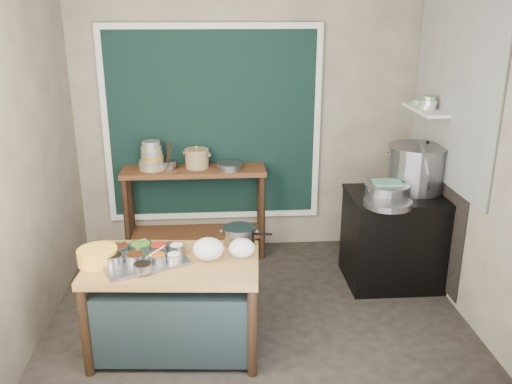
{
  "coord_description": "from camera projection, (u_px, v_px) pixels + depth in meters",
  "views": [
    {
      "loc": [
        -0.3,
        -4.02,
        2.51
      ],
      "look_at": [
        0.01,
        0.25,
        1.04
      ],
      "focal_mm": 38.0,
      "sensor_mm": 36.0,
      "label": 1
    }
  ],
  "objects": [
    {
      "name": "soot_patch",
      "position": [
        435.0,
        208.0,
        5.13
      ],
      "size": [
        0.01,
        1.3,
        1.3
      ],
      "primitive_type": "cube",
      "color": "black",
      "rests_on": "right_wall"
    },
    {
      "name": "wall_shelf",
      "position": [
        426.0,
        110.0,
        5.02
      ],
      "size": [
        0.22,
        0.7,
        0.03
      ],
      "primitive_type": "cube",
      "color": "beige",
      "rests_on": "right_wall"
    },
    {
      "name": "plastic_bag_a",
      "position": [
        208.0,
        249.0,
        3.94
      ],
      "size": [
        0.24,
        0.21,
        0.17
      ],
      "primitive_type": "ellipsoid",
      "rotation": [
        0.0,
        0.0,
        -0.1
      ],
      "color": "white",
      "rests_on": "prep_table"
    },
    {
      "name": "plastic_bag_b",
      "position": [
        242.0,
        248.0,
        3.98
      ],
      "size": [
        0.21,
        0.19,
        0.15
      ],
      "primitive_type": "ellipsoid",
      "rotation": [
        0.0,
        0.0,
        -0.13
      ],
      "color": "white",
      "rests_on": "prep_table"
    },
    {
      "name": "back_counter",
      "position": [
        196.0,
        212.0,
        5.64
      ],
      "size": [
        1.45,
        0.4,
        0.95
      ],
      "primitive_type": "cube",
      "color": "#582E19",
      "rests_on": "floor"
    },
    {
      "name": "saucepan",
      "position": [
        239.0,
        236.0,
        4.21
      ],
      "size": [
        0.28,
        0.28,
        0.14
      ],
      "primitive_type": null,
      "rotation": [
        0.0,
        0.0,
        -0.1
      ],
      "color": "gray",
      "rests_on": "prep_table"
    },
    {
      "name": "utensil_cup",
      "position": [
        170.0,
        165.0,
        5.46
      ],
      "size": [
        0.19,
        0.19,
        0.09
      ],
      "primitive_type": "cylinder",
      "rotation": [
        0.0,
        0.0,
        -0.4
      ],
      "color": "gray",
      "rests_on": "back_counter"
    },
    {
      "name": "condiment_tray",
      "position": [
        144.0,
        261.0,
        3.92
      ],
      "size": [
        0.7,
        0.62,
        0.03
      ],
      "primitive_type": "cube",
      "rotation": [
        0.0,
        0.0,
        0.42
      ],
      "color": "gray",
      "rests_on": "prep_table"
    },
    {
      "name": "green_cloth",
      "position": [
        388.0,
        183.0,
        4.81
      ],
      "size": [
        0.26,
        0.21,
        0.02
      ],
      "primitive_type": "cube",
      "rotation": [
        0.0,
        0.0,
        -0.06
      ],
      "color": "#569783",
      "rests_on": "steamer"
    },
    {
      "name": "stock_pot",
      "position": [
        416.0,
        168.0,
        4.99
      ],
      "size": [
        0.57,
        0.57,
        0.43
      ],
      "primitive_type": null,
      "rotation": [
        0.0,
        0.0,
        0.05
      ],
      "color": "gray",
      "rests_on": "stove_top"
    },
    {
      "name": "ceramic_crock",
      "position": [
        197.0,
        159.0,
        5.5
      ],
      "size": [
        0.33,
        0.33,
        0.17
      ],
      "primitive_type": null,
      "rotation": [
        0.0,
        0.0,
        -0.39
      ],
      "color": "olive",
      "rests_on": "back_counter"
    },
    {
      "name": "yellow_basin",
      "position": [
        98.0,
        256.0,
        3.9
      ],
      "size": [
        0.38,
        0.38,
        0.11
      ],
      "primitive_type": "cylinder",
      "rotation": [
        0.0,
        0.0,
        -0.4
      ],
      "color": "gold",
      "rests_on": "prep_table"
    },
    {
      "name": "bowl_stack",
      "position": [
        152.0,
        157.0,
        5.42
      ],
      "size": [
        0.26,
        0.26,
        0.29
      ],
      "color": "tan",
      "rests_on": "back_counter"
    },
    {
      "name": "left_wall",
      "position": [
        23.0,
        163.0,
        4.05
      ],
      "size": [
        0.02,
        3.0,
        2.8
      ],
      "primitive_type": "cube",
      "color": "gray",
      "rests_on": "floor"
    },
    {
      "name": "steamer",
      "position": [
        387.0,
        191.0,
        4.83
      ],
      "size": [
        0.55,
        0.55,
        0.13
      ],
      "primitive_type": null,
      "rotation": [
        0.0,
        0.0,
        0.41
      ],
      "color": "gray",
      "rests_on": "stove_top"
    },
    {
      "name": "wide_bowl",
      "position": [
        230.0,
        166.0,
        5.45
      ],
      "size": [
        0.3,
        0.3,
        0.07
      ],
      "primitive_type": "cylinder",
      "rotation": [
        0.0,
        0.0,
        0.15
      ],
      "color": "gray",
      "rests_on": "back_counter"
    },
    {
      "name": "condiment_bowls",
      "position": [
        142.0,
        254.0,
        3.93
      ],
      "size": [
        0.57,
        0.46,
        0.07
      ],
      "color": "gray",
      "rests_on": "condiment_tray"
    },
    {
      "name": "shallow_pan",
      "position": [
        388.0,
        203.0,
        4.65
      ],
      "size": [
        0.54,
        0.54,
        0.05
      ],
      "primitive_type": "cylinder",
      "rotation": [
        0.0,
        0.0,
        0.37
      ],
      "color": "gray",
      "rests_on": "stove_top"
    },
    {
      "name": "back_wall",
      "position": [
        247.0,
        119.0,
        5.6
      ],
      "size": [
        3.5,
        0.02,
        2.8
      ],
      "primitive_type": "cube",
      "color": "gray",
      "rests_on": "floor"
    },
    {
      "name": "shelf_bowl_stack",
      "position": [
        429.0,
        103.0,
        4.93
      ],
      "size": [
        0.15,
        0.15,
        0.12
      ],
      "color": "silver",
      "rests_on": "wall_shelf"
    },
    {
      "name": "shelf_bowl_green",
      "position": [
        419.0,
        102.0,
        5.17
      ],
      "size": [
        0.18,
        0.18,
        0.05
      ],
      "primitive_type": "cylinder",
      "rotation": [
        0.0,
        0.0,
        0.34
      ],
      "color": "gray",
      "rests_on": "wall_shelf"
    },
    {
      "name": "floor",
      "position": [
        257.0,
        317.0,
        4.63
      ],
      "size": [
        3.5,
        3.0,
        0.02
      ],
      "primitive_type": "cube",
      "color": "#2F2A24",
      "rests_on": "ground"
    },
    {
      "name": "prep_table",
      "position": [
        175.0,
        305.0,
        4.08
      ],
      "size": [
        1.3,
        0.82,
        0.75
      ],
      "primitive_type": "cube",
      "rotation": [
        0.0,
        0.0,
        -0.08
      ],
      "color": "olive",
      "rests_on": "floor"
    },
    {
      "name": "stove_top",
      "position": [
        400.0,
        196.0,
        4.96
      ],
      "size": [
        0.92,
        0.69,
        0.03
      ],
      "primitive_type": "cube",
      "color": "black",
      "rests_on": "stove_block"
    },
    {
      "name": "curtain_panel",
      "position": [
        213.0,
        125.0,
        5.55
      ],
      "size": [
        2.1,
        0.02,
        1.9
      ],
      "primitive_type": "cube",
      "color": "black",
      "rests_on": "back_wall"
    },
    {
      "name": "right_wall",
      "position": [
        478.0,
        154.0,
        4.29
      ],
      "size": [
        0.02,
        3.0,
        2.8
      ],
      "primitive_type": "cube",
      "color": "gray",
      "rests_on": "floor"
    },
    {
      "name": "curtain_frame",
      "position": [
        213.0,
        126.0,
        5.54
      ],
      "size": [
        2.22,
        0.03,
        2.02
      ],
      "primitive_type": null,
      "color": "beige",
      "rests_on": "back_wall"
    },
    {
      "name": "stove_block",
      "position": [
        396.0,
        240.0,
        5.1
      ],
      "size": [
        0.9,
        0.68,
        0.85
      ],
      "primitive_type": "cube",
      "color": "black",
      "rests_on": "floor"
    },
    {
      "name": "pot_lid",
      "position": [
        423.0,
        167.0,
        4.92
      ],
      "size": [
        0.22,
        0.51,
        0.49
      ],
      "primitive_type": "cylinder",
      "rotation": [
        0.0,
        1.36,
        -0.19
      ],
      "color": "gray",
      "rests_on": "stove_top"
    },
    {
      "name": "tile_panel",
      "position": [
        453.0,
        87.0,
        4.66
      ],
      "size": [
        0.02,
        1.7,
        1.7
      ],
      "primitive_type": "cube",
      "color": "#B2B2AA",
      "rests_on": "right_wall"
    }
  ]
}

